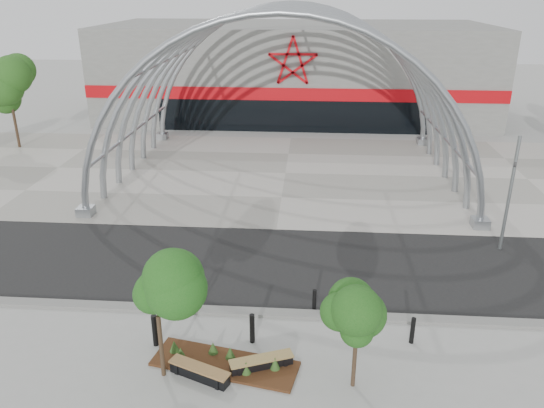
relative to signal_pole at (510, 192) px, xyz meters
The scene contains 18 objects.
ground 12.06m from the signal_pole, 150.90° to the right, with size 140.00×140.00×0.00m, color #9D9E98.
road 10.85m from the signal_pole, 167.84° to the right, with size 140.00×7.00×0.02m, color black.
forecourt 14.44m from the signal_pole, 136.35° to the left, with size 60.00×17.00×0.04m, color gray.
kerb 12.17m from the signal_pole, 149.85° to the right, with size 60.00×0.50×0.12m, color slate.
arena_building 29.60m from the signal_pole, 110.30° to the left, with size 34.00×15.24×8.00m.
vault_canopy 14.45m from the signal_pole, 136.35° to the left, with size 20.80×15.80×20.36m.
planting_bed 14.55m from the signal_pole, 142.04° to the right, with size 4.79×2.32×0.49m.
signal_pole is the anchor object (origin of this frame).
street_tree_0 16.08m from the signal_pole, 144.07° to the right, with size 1.83×1.83×4.17m.
street_tree_1 11.93m from the signal_pole, 127.49° to the right, with size 1.59×1.59×3.76m.
bench_0 15.43m from the signal_pole, 141.38° to the right, with size 2.01×1.17×0.42m.
bench_1 13.70m from the signal_pole, 138.33° to the right, with size 2.03×1.14×0.42m.
bollard_0 15.98m from the signal_pole, 149.62° to the right, with size 0.18×0.18×1.14m, color black.
bollard_1 14.40m from the signal_pole, 154.80° to the right, with size 0.15×0.15×0.94m, color black.
bollard_2 13.14m from the signal_pole, 144.02° to the right, with size 0.17×0.17×1.07m, color black.
bollard_3 10.36m from the signal_pole, 146.49° to the right, with size 0.14×0.14×0.87m, color black.
bollard_4 9.19m from the signal_pole, 125.49° to the right, with size 0.15×0.15×0.96m, color black.
bg_tree_0 33.52m from the signal_pole, 154.72° to the left, with size 3.00×3.00×6.45m.
Camera 1 is at (1.53, -16.50, 11.03)m, focal length 35.00 mm.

